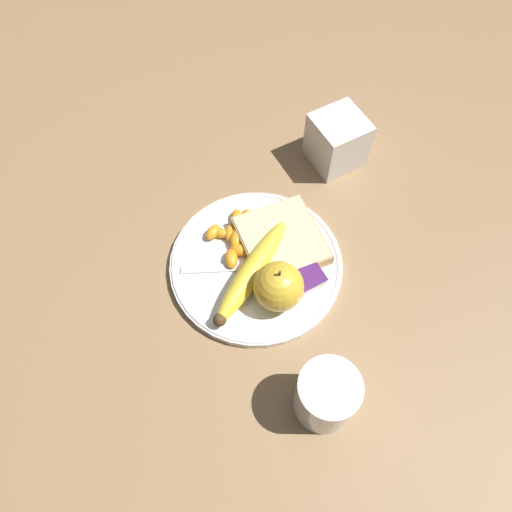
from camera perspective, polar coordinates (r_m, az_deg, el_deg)
The scene contains 18 objects.
ground_plane at distance 0.73m, azimuth 0.00°, elevation -1.21°, with size 3.00×3.00×0.00m, color olive.
plate at distance 0.73m, azimuth 0.00°, elevation -0.92°, with size 0.25×0.25×0.01m.
juice_glass at distance 0.63m, azimuth 8.01°, elevation -15.58°, with size 0.08×0.08×0.09m.
apple at distance 0.67m, azimuth 2.56°, elevation -3.51°, with size 0.07×0.07×0.08m.
banana at distance 0.70m, azimuth -0.45°, elevation -1.75°, with size 0.12×0.18×0.03m.
bread_slice at distance 0.73m, azimuth 2.89°, elevation 1.81°, with size 0.13×0.13×0.02m.
fork at distance 0.72m, azimuth -0.25°, elevation -1.28°, with size 0.10×0.17×0.00m.
jam_packet at distance 0.71m, azimuth 5.75°, elevation -2.20°, with size 0.05×0.04×0.02m.
orange_segment_0 at distance 0.72m, azimuth -2.84°, elevation -0.32°, with size 0.04×0.03×0.02m.
orange_segment_1 at distance 0.73m, azimuth 0.83°, elevation 1.04°, with size 0.03×0.04×0.02m.
orange_segment_2 at distance 0.72m, azimuth -1.80°, elevation 0.70°, with size 0.03×0.04×0.02m.
orange_segment_3 at distance 0.76m, azimuth -2.25°, elevation 4.51°, with size 0.03×0.03×0.01m.
orange_segment_4 at distance 0.74m, azimuth -4.04°, elevation 2.64°, with size 0.03×0.03×0.01m.
orange_segment_5 at distance 0.74m, azimuth -4.94°, elevation 2.75°, with size 0.03×0.03×0.02m.
orange_segment_6 at distance 0.73m, azimuth -2.22°, elevation 2.08°, with size 0.04×0.04×0.02m.
orange_segment_7 at distance 0.75m, azimuth -1.01°, elevation 4.41°, with size 0.03×0.03×0.02m.
orange_segment_8 at distance 0.74m, azimuth -2.99°, elevation 2.63°, with size 0.03×0.03×0.02m.
condiment_caddy at distance 0.83m, azimuth 9.26°, elevation 12.88°, with size 0.08×0.08×0.09m.
Camera 1 is at (0.30, -0.17, 0.65)m, focal length 35.00 mm.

